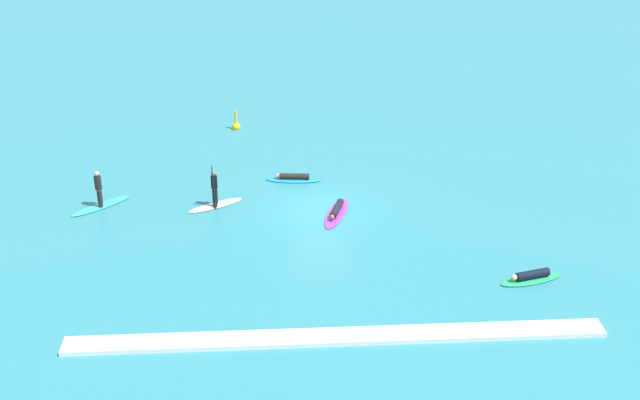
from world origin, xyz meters
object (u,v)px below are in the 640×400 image
at_px(surfer_on_blue_board, 293,178).
at_px(surfer_on_purple_board, 336,211).
at_px(surfer_on_white_board, 215,197).
at_px(surfer_on_teal_board, 100,198).
at_px(marker_buoy, 236,126).
at_px(surfer_on_green_board, 531,277).

xyz_separation_m(surfer_on_blue_board, surfer_on_purple_board, (1.85, -3.79, 0.01)).
bearing_deg(surfer_on_white_board, surfer_on_blue_board, -173.66).
bearing_deg(surfer_on_teal_board, surfer_on_purple_board, 130.95).
distance_m(surfer_on_teal_board, surfer_on_purple_board, 10.93).
distance_m(surfer_on_teal_board, marker_buoy, 11.48).
xyz_separation_m(surfer_on_blue_board, marker_buoy, (-3.14, 7.45, 0.07)).
bearing_deg(surfer_on_white_board, surfer_on_purple_board, 138.95).
height_order(surfer_on_purple_board, surfer_on_green_board, surfer_on_green_board).
bearing_deg(surfer_on_purple_board, surfer_on_white_board, -83.62).
bearing_deg(surfer_on_purple_board, surfer_on_green_board, 67.10).
bearing_deg(surfer_on_blue_board, surfer_on_green_board, 138.05).
xyz_separation_m(surfer_on_teal_board, marker_buoy, (5.85, 9.87, -0.26)).
bearing_deg(surfer_on_white_board, surfer_on_green_board, 120.61).
bearing_deg(surfer_on_purple_board, surfer_on_blue_board, -136.11).
height_order(surfer_on_purple_board, marker_buoy, marker_buoy).
relative_size(surfer_on_teal_board, surfer_on_blue_board, 0.95).
distance_m(surfer_on_teal_board, surfer_on_white_board, 5.31).
distance_m(surfer_on_teal_board, surfer_on_green_board, 19.44).
relative_size(surfer_on_white_board, marker_buoy, 2.21).
distance_m(surfer_on_blue_board, surfer_on_white_board, 4.56).
bearing_deg(surfer_on_teal_board, surfer_on_white_board, 135.49).
bearing_deg(surfer_on_green_board, marker_buoy, -69.79).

